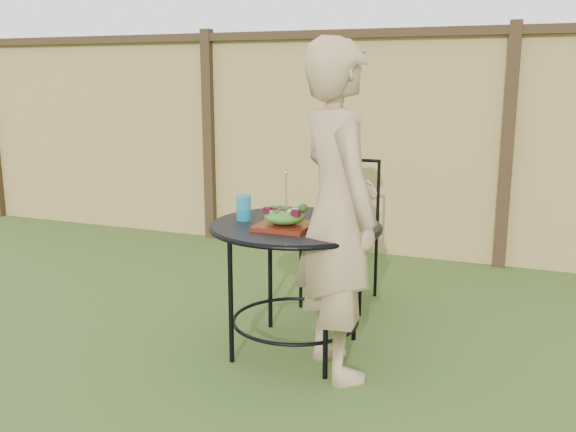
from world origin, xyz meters
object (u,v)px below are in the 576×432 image
object	(u,v)px
patio_table	(295,249)
salad_plate	(285,226)
diner	(338,212)
patio_chair	(342,227)

from	to	relation	value
patio_table	salad_plate	distance (m)	0.20
diner	salad_plate	world-z (taller)	diner
patio_table	salad_plate	world-z (taller)	salad_plate
patio_chair	salad_plate	size ratio (longest dim) A/B	3.52
patio_table	patio_chair	distance (m)	0.91
diner	patio_chair	bearing A→B (deg)	-25.42
patio_table	diner	distance (m)	0.40
diner	salad_plate	xyz separation A→B (m)	(-0.29, 0.01, -0.10)
diner	patio_table	bearing A→B (deg)	22.38
salad_plate	patio_table	bearing A→B (deg)	84.22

